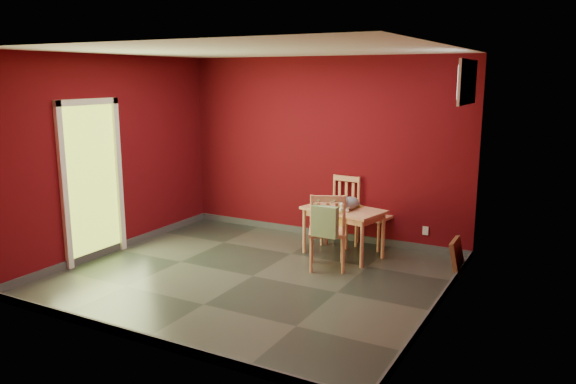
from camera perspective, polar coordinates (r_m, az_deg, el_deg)
The scene contains 13 objects.
ground at distance 7.00m, azimuth -3.59°, elevation -8.51°, with size 4.50×4.50×0.00m, color #2D342D.
room_shell at distance 6.98m, azimuth -3.60°, elevation -8.12°, with size 4.50×4.50×4.50m.
doorway at distance 7.81m, azimuth -19.33°, elevation 1.53°, with size 0.06×1.01×2.13m.
window at distance 6.68m, azimuth 17.73°, elevation 10.60°, with size 0.05×0.90×0.50m.
outlet_plate at distance 8.06m, azimuth 13.79°, elevation -3.84°, with size 0.08×0.01×0.12m, color silver.
dining_table at distance 7.63m, azimuth 5.66°, elevation -2.28°, with size 1.17×0.83×0.66m.
table_runner at distance 7.54m, azimuth 5.39°, elevation -2.15°, with size 0.39×0.63×0.29m.
chair_far_left at distance 8.21m, azimuth 5.46°, elevation -1.80°, with size 0.48×0.48×0.99m.
chair_far_right at distance 8.16m, azimuth 8.93°, elevation -2.24°, with size 0.50×0.50×0.92m.
chair_near at distance 7.10m, azimuth 4.03°, elevation -3.91°, with size 0.61×0.61×0.99m.
tote_bag at distance 6.84m, azimuth 3.78°, elevation -3.00°, with size 0.32×0.19×0.45m.
cat at distance 7.56m, azimuth 6.26°, elevation -0.89°, with size 0.24×0.46×0.23m, color slate, non-canonical shape.
picture_frame at distance 7.29m, azimuth 16.80°, elevation -6.33°, with size 0.15×0.44×0.44m.
Camera 1 is at (3.49, -5.56, 2.42)m, focal length 35.00 mm.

